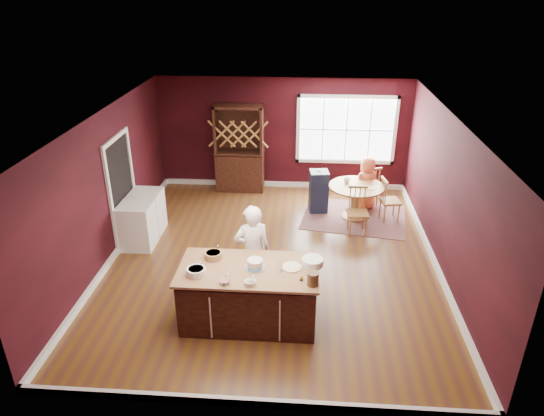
{
  "coord_description": "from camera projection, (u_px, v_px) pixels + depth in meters",
  "views": [
    {
      "loc": [
        0.54,
        -7.77,
        4.78
      ],
      "look_at": [
        -0.02,
        -0.0,
        1.05
      ],
      "focal_mm": 32.0,
      "sensor_mm": 36.0,
      "label": 1
    }
  ],
  "objects": [
    {
      "name": "bowl_olive",
      "position": [
        250.0,
        283.0,
        6.71
      ],
      "size": [
        0.16,
        0.16,
        0.06
      ],
      "primitive_type": "cylinder",
      "color": "beige",
      "rests_on": "kitchen_island"
    },
    {
      "name": "washer",
      "position": [
        137.0,
        226.0,
        9.32
      ],
      "size": [
        0.62,
        0.6,
        0.89
      ],
      "primitive_type": "cube",
      "color": "white",
      "rests_on": "ground"
    },
    {
      "name": "high_chair",
      "position": [
        319.0,
        190.0,
        10.75
      ],
      "size": [
        0.44,
        0.44,
        0.98
      ],
      "primitive_type": null,
      "rotation": [
        0.0,
        0.0,
        0.12
      ],
      "color": "black",
      "rests_on": "ground"
    },
    {
      "name": "seated_woman",
      "position": [
        367.0,
        183.0,
        10.81
      ],
      "size": [
        0.71,
        0.62,
        1.22
      ],
      "primitive_type": "imported",
      "rotation": [
        0.0,
        0.0,
        3.62
      ],
      "color": "#CE5D3D",
      "rests_on": "ground"
    },
    {
      "name": "dining_table",
      "position": [
        356.0,
        195.0,
        10.42
      ],
      "size": [
        1.18,
        1.18,
        0.75
      ],
      "color": "brown",
      "rests_on": "ground"
    },
    {
      "name": "dinner_plate",
      "position": [
        292.0,
        267.0,
        7.1
      ],
      "size": [
        0.29,
        0.29,
        0.02
      ],
      "primitive_type": "cylinder",
      "color": "beige",
      "rests_on": "kitchen_island"
    },
    {
      "name": "chair_east",
      "position": [
        391.0,
        199.0,
        10.34
      ],
      "size": [
        0.45,
        0.47,
        0.96
      ],
      "primitive_type": null,
      "rotation": [
        0.0,
        0.0,
        1.75
      ],
      "color": "olive",
      "rests_on": "ground"
    },
    {
      "name": "bowl_blue",
      "position": [
        196.0,
        272.0,
        6.92
      ],
      "size": [
        0.27,
        0.27,
        0.11
      ],
      "primitive_type": "cylinder",
      "color": "white",
      "rests_on": "kitchen_island"
    },
    {
      "name": "table_plate",
      "position": [
        370.0,
        188.0,
        10.19
      ],
      "size": [
        0.2,
        0.2,
        0.01
      ],
      "primitive_type": "cylinder",
      "color": "beige",
      "rests_on": "dining_table"
    },
    {
      "name": "drinking_glass",
      "position": [
        280.0,
        266.0,
        6.99
      ],
      "size": [
        0.08,
        0.08,
        0.16
      ],
      "primitive_type": "cylinder",
      "color": "silver",
      "rests_on": "kitchen_island"
    },
    {
      "name": "toddler",
      "position": [
        321.0,
        176.0,
        10.67
      ],
      "size": [
        0.18,
        0.14,
        0.26
      ],
      "primitive_type": null,
      "color": "#8CA5BF",
      "rests_on": "high_chair"
    },
    {
      "name": "chair_south",
      "position": [
        358.0,
        211.0,
        9.78
      ],
      "size": [
        0.44,
        0.42,
        1.0
      ],
      "primitive_type": null,
      "rotation": [
        0.0,
        0.0,
        0.07
      ],
      "color": "olive",
      "rests_on": "ground"
    },
    {
      "name": "toy_figurine",
      "position": [
        301.0,
        278.0,
        6.8
      ],
      "size": [
        0.05,
        0.05,
        0.08
      ],
      "primitive_type": null,
      "color": "gold",
      "rests_on": "kitchen_island"
    },
    {
      "name": "chair_north",
      "position": [
        369.0,
        185.0,
        11.08
      ],
      "size": [
        0.52,
        0.51,
        0.95
      ],
      "primitive_type": null,
      "rotation": [
        0.0,
        0.0,
        3.54
      ],
      "color": "brown",
      "rests_on": "ground"
    },
    {
      "name": "window",
      "position": [
        346.0,
        130.0,
        11.47
      ],
      "size": [
        2.36,
        0.1,
        1.66
      ],
      "primitive_type": null,
      "color": "white",
      "rests_on": "room_shell"
    },
    {
      "name": "layer_cake",
      "position": [
        255.0,
        264.0,
        7.08
      ],
      "size": [
        0.32,
        0.32,
        0.13
      ],
      "primitive_type": null,
      "color": "silver",
      "rests_on": "kitchen_island"
    },
    {
      "name": "hutch",
      "position": [
        239.0,
        149.0,
        11.6
      ],
      "size": [
        1.15,
        0.48,
        2.1
      ],
      "primitive_type": "cube",
      "color": "black",
      "rests_on": "ground"
    },
    {
      "name": "doorway",
      "position": [
        122.0,
        191.0,
        9.38
      ],
      "size": [
        0.08,
        1.26,
        2.13
      ],
      "primitive_type": null,
      "color": "white",
      "rests_on": "room_shell"
    },
    {
      "name": "baker",
      "position": [
        252.0,
        251.0,
        7.76
      ],
      "size": [
        0.68,
        0.54,
        1.61
      ],
      "primitive_type": "imported",
      "rotation": [
        0.0,
        0.0,
        3.44
      ],
      "color": "white",
      "rests_on": "ground"
    },
    {
      "name": "bowl_pink",
      "position": [
        225.0,
        282.0,
        6.72
      ],
      "size": [
        0.17,
        0.17,
        0.06
      ],
      "primitive_type": "cylinder",
      "color": "silver",
      "rests_on": "kitchen_island"
    },
    {
      "name": "white_tub",
      "position": [
        313.0,
        262.0,
        7.15
      ],
      "size": [
        0.32,
        0.32,
        0.11
      ],
      "primitive_type": "cylinder",
      "color": "silver",
      "rests_on": "kitchen_island"
    },
    {
      "name": "stoneware_crock",
      "position": [
        313.0,
        279.0,
        6.67
      ],
      "size": [
        0.16,
        0.16,
        0.2
      ],
      "primitive_type": "cylinder",
      "color": "brown",
      "rests_on": "kitchen_island"
    },
    {
      "name": "dryer",
      "position": [
        147.0,
        211.0,
        9.9
      ],
      "size": [
        0.61,
        0.59,
        0.89
      ],
      "primitive_type": "cube",
      "color": "white",
      "rests_on": "ground"
    },
    {
      "name": "room_shell",
      "position": [
        273.0,
        193.0,
        8.51
      ],
      "size": [
        7.0,
        7.0,
        7.0
      ],
      "color": "brown",
      "rests_on": "ground"
    },
    {
      "name": "table_cup",
      "position": [
        347.0,
        180.0,
        10.47
      ],
      "size": [
        0.15,
        0.15,
        0.1
      ],
      "primitive_type": "imported",
      "rotation": [
        0.0,
        0.0,
        -0.1
      ],
      "color": "white",
      "rests_on": "dining_table"
    },
    {
      "name": "kitchen_island",
      "position": [
        249.0,
        295.0,
        7.3
      ],
      "size": [
        2.07,
        1.08,
        0.92
      ],
      "color": "black",
      "rests_on": "ground"
    },
    {
      "name": "rug",
      "position": [
        354.0,
        217.0,
        10.65
      ],
      "size": [
        2.43,
        2.02,
        0.01
      ],
      "primitive_type": "cube",
      "rotation": [
        0.0,
        0.0,
        -0.16
      ],
      "color": "brown",
      "rests_on": "ground"
    },
    {
      "name": "bowl_yellow",
      "position": [
        213.0,
        255.0,
        7.33
      ],
      "size": [
        0.27,
        0.27,
        0.1
      ],
      "primitive_type": "cylinder",
      "color": "#B06A3C",
      "rests_on": "kitchen_island"
    }
  ]
}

